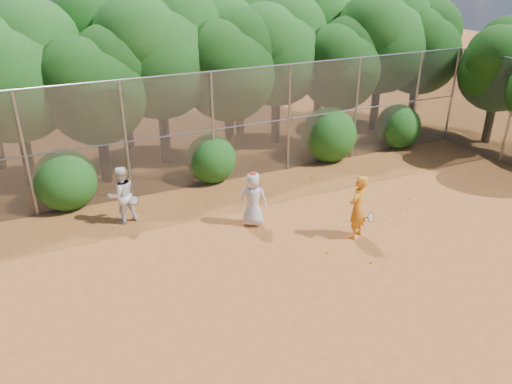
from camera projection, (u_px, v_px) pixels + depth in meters
ground at (328, 257)px, 13.59m from camera, size 80.00×80.00×0.00m
fence_back at (236, 125)px, 17.58m from camera, size 20.05×0.09×4.03m
fence_side at (511, 112)px, 19.03m from camera, size 0.09×6.09×4.03m
tree_1 at (11, 68)px, 16.13m from camera, size 4.64×4.03×6.35m
tree_2 at (96, 83)px, 16.76m from camera, size 3.99×3.47×5.47m
tree_3 at (159, 48)px, 18.21m from camera, size 4.89×4.26×6.70m
tree_4 at (229, 63)px, 18.94m from camera, size 4.19×3.64×5.73m
tree_5 at (278, 48)px, 20.44m from camera, size 4.51×3.92×6.17m
tree_6 at (341, 61)px, 20.83m from camera, size 3.86×3.36×5.29m
tree_7 at (383, 36)px, 21.95m from camera, size 4.77×4.14×6.53m
tree_8 at (421, 44)px, 22.66m from camera, size 4.25×3.70×5.82m
tree_10 at (119, 36)px, 19.53m from camera, size 5.15×4.48×7.06m
tree_11 at (240, 41)px, 21.32m from camera, size 4.64×4.03×6.35m
tree_12 at (322, 25)px, 23.40m from camera, size 5.02×4.37×6.88m
tree_13 at (502, 62)px, 20.65m from camera, size 3.86×3.36×5.29m
bush_0 at (65, 177)px, 16.01m from camera, size 2.00×2.00×2.00m
bush_1 at (211, 156)px, 17.98m from camera, size 1.80×1.80×1.80m
bush_2 at (329, 132)px, 19.82m from camera, size 2.20×2.20×2.20m
bush_3 at (398, 125)px, 21.23m from camera, size 1.90×1.90×1.90m
player_yellow at (358, 207)px, 14.19m from camera, size 0.94×0.75×1.93m
player_teen at (253, 199)px, 14.92m from camera, size 0.99×0.92×1.73m
player_white at (121, 195)px, 15.06m from camera, size 0.99×0.83×1.81m
ball_0 at (386, 219)px, 15.49m from camera, size 0.07×0.07×0.07m
ball_1 at (409, 199)px, 16.79m from camera, size 0.07×0.07×0.07m
ball_2 at (371, 262)px, 13.31m from camera, size 0.07×0.07×0.07m
ball_3 at (401, 209)px, 16.09m from camera, size 0.07×0.07×0.07m
ball_4 at (328, 252)px, 13.76m from camera, size 0.07×0.07×0.07m
ball_5 at (312, 176)px, 18.51m from camera, size 0.07×0.07×0.07m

